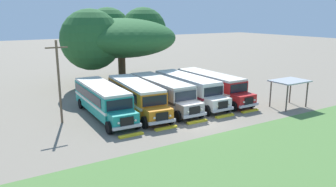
{
  "coord_description": "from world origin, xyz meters",
  "views": [
    {
      "loc": [
        -16.34,
        -21.97,
        9.06
      ],
      "look_at": [
        0.0,
        4.58,
        1.6
      ],
      "focal_mm": 35.25,
      "sensor_mm": 36.0,
      "label": 1
    }
  ],
  "objects_px": {
    "parked_bus_slot_2": "(162,91)",
    "parked_bus_slot_4": "(211,85)",
    "broad_shade_tree": "(117,36)",
    "waiting_shelter": "(290,83)",
    "utility_pole": "(59,80)",
    "parked_bus_slot_0": "(103,99)",
    "parked_bus_slot_3": "(188,88)",
    "parked_bus_slot_1": "(136,95)"
  },
  "relations": [
    {
      "from": "parked_bus_slot_1",
      "to": "parked_bus_slot_3",
      "type": "xyz_separation_m",
      "value": [
        6.1,
        0.14,
        0.0
      ]
    },
    {
      "from": "parked_bus_slot_0",
      "to": "waiting_shelter",
      "type": "xyz_separation_m",
      "value": [
        16.96,
        -6.97,
        0.87
      ]
    },
    {
      "from": "parked_bus_slot_1",
      "to": "broad_shade_tree",
      "type": "xyz_separation_m",
      "value": [
        3.74,
        13.06,
        4.78
      ]
    },
    {
      "from": "parked_bus_slot_4",
      "to": "utility_pole",
      "type": "height_order",
      "value": "utility_pole"
    },
    {
      "from": "parked_bus_slot_2",
      "to": "broad_shade_tree",
      "type": "distance_m",
      "value": 13.86
    },
    {
      "from": "broad_shade_tree",
      "to": "parked_bus_slot_0",
      "type": "bearing_deg",
      "value": -118.77
    },
    {
      "from": "waiting_shelter",
      "to": "parked_bus_slot_4",
      "type": "bearing_deg",
      "value": 125.24
    },
    {
      "from": "broad_shade_tree",
      "to": "parked_bus_slot_3",
      "type": "bearing_deg",
      "value": -79.67
    },
    {
      "from": "parked_bus_slot_2",
      "to": "utility_pole",
      "type": "xyz_separation_m",
      "value": [
        -9.92,
        0.15,
        2.19
      ]
    },
    {
      "from": "parked_bus_slot_0",
      "to": "parked_bus_slot_2",
      "type": "bearing_deg",
      "value": 89.32
    },
    {
      "from": "parked_bus_slot_1",
      "to": "parked_bus_slot_0",
      "type": "bearing_deg",
      "value": -91.56
    },
    {
      "from": "parked_bus_slot_3",
      "to": "parked_bus_slot_4",
      "type": "xyz_separation_m",
      "value": [
        3.0,
        -0.18,
        0.0
      ]
    },
    {
      "from": "parked_bus_slot_1",
      "to": "waiting_shelter",
      "type": "height_order",
      "value": "parked_bus_slot_1"
    },
    {
      "from": "parked_bus_slot_0",
      "to": "parked_bus_slot_3",
      "type": "bearing_deg",
      "value": 90.73
    },
    {
      "from": "parked_bus_slot_3",
      "to": "utility_pole",
      "type": "distance_m",
      "value": 13.3
    },
    {
      "from": "broad_shade_tree",
      "to": "waiting_shelter",
      "type": "xyz_separation_m",
      "value": [
        9.99,
        -19.66,
        -3.91
      ]
    },
    {
      "from": "waiting_shelter",
      "to": "broad_shade_tree",
      "type": "bearing_deg",
      "value": 116.94
    },
    {
      "from": "parked_bus_slot_0",
      "to": "parked_bus_slot_2",
      "type": "xyz_separation_m",
      "value": [
        6.12,
        -0.31,
        0.0
      ]
    },
    {
      "from": "parked_bus_slot_0",
      "to": "broad_shade_tree",
      "type": "height_order",
      "value": "broad_shade_tree"
    },
    {
      "from": "parked_bus_slot_1",
      "to": "parked_bus_slot_2",
      "type": "bearing_deg",
      "value": 96.47
    },
    {
      "from": "parked_bus_slot_2",
      "to": "utility_pole",
      "type": "relative_size",
      "value": 1.54
    },
    {
      "from": "broad_shade_tree",
      "to": "parked_bus_slot_4",
      "type": "bearing_deg",
      "value": -67.75
    },
    {
      "from": "utility_pole",
      "to": "parked_bus_slot_2",
      "type": "bearing_deg",
      "value": -0.89
    },
    {
      "from": "parked_bus_slot_0",
      "to": "utility_pole",
      "type": "distance_m",
      "value": 4.39
    },
    {
      "from": "parked_bus_slot_1",
      "to": "parked_bus_slot_2",
      "type": "xyz_separation_m",
      "value": [
        2.9,
        0.07,
        0.0
      ]
    },
    {
      "from": "parked_bus_slot_0",
      "to": "parked_bus_slot_3",
      "type": "relative_size",
      "value": 1.0
    },
    {
      "from": "parked_bus_slot_1",
      "to": "parked_bus_slot_2",
      "type": "relative_size",
      "value": 1.01
    },
    {
      "from": "parked_bus_slot_0",
      "to": "parked_bus_slot_1",
      "type": "xyz_separation_m",
      "value": [
        3.22,
        -0.38,
        0.0
      ]
    },
    {
      "from": "parked_bus_slot_3",
      "to": "parked_bus_slot_4",
      "type": "distance_m",
      "value": 3.01
    },
    {
      "from": "parked_bus_slot_0",
      "to": "parked_bus_slot_2",
      "type": "distance_m",
      "value": 6.13
    },
    {
      "from": "parked_bus_slot_3",
      "to": "broad_shade_tree",
      "type": "distance_m",
      "value": 13.97
    },
    {
      "from": "parked_bus_slot_0",
      "to": "parked_bus_slot_4",
      "type": "distance_m",
      "value": 12.33
    },
    {
      "from": "utility_pole",
      "to": "waiting_shelter",
      "type": "xyz_separation_m",
      "value": [
        20.76,
        -6.82,
        -1.32
      ]
    },
    {
      "from": "broad_shade_tree",
      "to": "utility_pole",
      "type": "xyz_separation_m",
      "value": [
        -10.76,
        -12.83,
        -2.59
      ]
    },
    {
      "from": "parked_bus_slot_0",
      "to": "parked_bus_slot_1",
      "type": "height_order",
      "value": "same"
    },
    {
      "from": "parked_bus_slot_0",
      "to": "waiting_shelter",
      "type": "distance_m",
      "value": 18.35
    },
    {
      "from": "parked_bus_slot_0",
      "to": "parked_bus_slot_4",
      "type": "relative_size",
      "value": 1.0
    },
    {
      "from": "parked_bus_slot_2",
      "to": "utility_pole",
      "type": "height_order",
      "value": "utility_pole"
    },
    {
      "from": "parked_bus_slot_2",
      "to": "parked_bus_slot_1",
      "type": "bearing_deg",
      "value": -87.48
    },
    {
      "from": "parked_bus_slot_3",
      "to": "utility_pole",
      "type": "xyz_separation_m",
      "value": [
        -13.12,
        0.08,
        2.19
      ]
    },
    {
      "from": "parked_bus_slot_1",
      "to": "waiting_shelter",
      "type": "relative_size",
      "value": 3.05
    },
    {
      "from": "parked_bus_slot_2",
      "to": "parked_bus_slot_4",
      "type": "distance_m",
      "value": 6.2
    }
  ]
}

